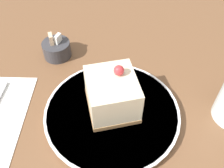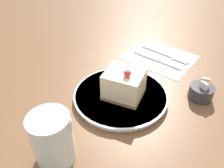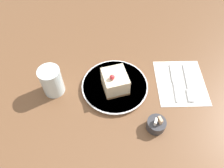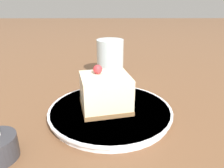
{
  "view_description": "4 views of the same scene",
  "coord_description": "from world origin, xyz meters",
  "views": [
    {
      "loc": [
        0.0,
        -0.26,
        0.38
      ],
      "look_at": [
        0.0,
        0.02,
        0.07
      ],
      "focal_mm": 40.0,
      "sensor_mm": 36.0,
      "label": 1
    },
    {
      "loc": [
        0.36,
        0.24,
        0.37
      ],
      "look_at": [
        0.02,
        -0.02,
        0.05
      ],
      "focal_mm": 35.0,
      "sensor_mm": 36.0,
      "label": 2
    },
    {
      "loc": [
        0.03,
        0.46,
        0.66
      ],
      "look_at": [
        0.01,
        0.01,
        0.04
      ],
      "focal_mm": 35.0,
      "sensor_mm": 36.0,
      "label": 3
    },
    {
      "loc": [
        -0.38,
        0.0,
        0.22
      ],
      "look_at": [
        -0.0,
        -0.0,
        0.07
      ],
      "focal_mm": 35.0,
      "sensor_mm": 36.0,
      "label": 4
    }
  ],
  "objects": [
    {
      "name": "drinking_glass",
      "position": [
        0.22,
        -0.0,
        0.05
      ],
      "size": [
        0.08,
        0.08,
        0.11
      ],
      "color": "silver",
      "rests_on": "ground_plane"
    },
    {
      "name": "plate",
      "position": [
        0.0,
        0.0,
        0.01
      ],
      "size": [
        0.24,
        0.24,
        0.01
      ],
      "color": "white",
      "rests_on": "ground_plane"
    },
    {
      "name": "ground_plane",
      "position": [
        0.0,
        0.0,
        0.0
      ],
      "size": [
        4.0,
        4.0,
        0.0
      ],
      "primitive_type": "plane",
      "color": "brown"
    },
    {
      "name": "cake_slice",
      "position": [
        -0.0,
        0.01,
        0.05
      ],
      "size": [
        0.1,
        0.11,
        0.09
      ],
      "rotation": [
        0.0,
        0.0,
        0.22
      ],
      "color": "olive",
      "rests_on": "plate"
    }
  ]
}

